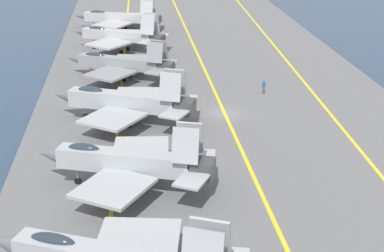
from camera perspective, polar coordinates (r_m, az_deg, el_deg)
ground_plane at (r=68.12m, az=3.17°, el=0.95°), size 2000.00×2000.00×0.00m
carrier_deck at (r=68.05m, az=3.17°, el=1.11°), size 198.35×44.11×0.40m
deck_stripe_foul_line at (r=70.90m, az=12.90°, el=1.62°), size 178.40×7.06×0.01m
deck_stripe_centerline at (r=67.98m, az=3.17°, el=1.27°), size 178.51×0.36×0.01m
deck_stripe_edge_line at (r=67.15m, az=-7.09°, el=0.86°), size 178.47×4.68×0.01m
parked_jet_third at (r=49.99m, az=-6.28°, el=-3.46°), size 13.81×15.71×6.42m
parked_jet_fourth at (r=64.55m, az=-6.54°, el=2.39°), size 13.87×16.38×6.43m
parked_jet_fifth at (r=80.26m, az=-6.85°, el=6.05°), size 13.05×15.59×5.67m
parked_jet_sixth at (r=94.51m, az=-7.01°, el=8.70°), size 13.21×15.73×6.51m
parked_jet_seventh at (r=109.65m, az=-7.07°, el=10.38°), size 13.62×16.50×5.77m
crew_blue_vest at (r=74.61m, az=6.97°, el=3.84°), size 0.43×0.46×1.81m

